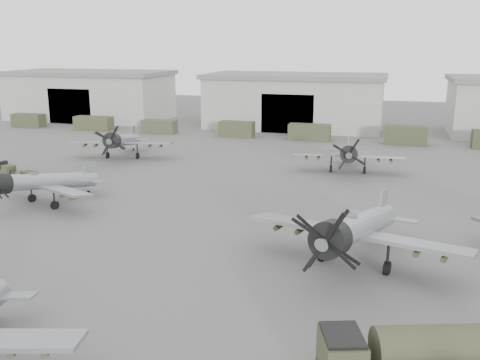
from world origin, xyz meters
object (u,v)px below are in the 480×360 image
object	(u,v)px
aircraft_far_1	(348,153)
fuel_tanker	(406,354)
tug_trailer	(15,171)
aircraft_mid_2	(355,230)
ground_crew	(13,177)
aircraft_mid_1	(40,182)
aircraft_far_0	(121,140)

from	to	relation	value
aircraft_far_1	fuel_tanker	size ratio (longest dim) A/B	1.60
fuel_tanker	tug_trailer	size ratio (longest dim) A/B	1.08
aircraft_mid_2	aircraft_far_1	xyz separation A→B (m)	(-2.34, 25.40, -0.37)
tug_trailer	ground_crew	size ratio (longest dim) A/B	3.58
aircraft_far_1	fuel_tanker	bearing A→B (deg)	-86.61
tug_trailer	aircraft_far_1	bearing A→B (deg)	36.02
aircraft_far_1	ground_crew	distance (m)	34.10
tug_trailer	ground_crew	bearing A→B (deg)	-35.17
aircraft_mid_2	aircraft_mid_1	bearing A→B (deg)	-178.22
aircraft_mid_1	tug_trailer	xyz separation A→B (m)	(-9.31, 8.52, -1.56)
aircraft_mid_1	aircraft_far_0	distance (m)	19.51
aircraft_mid_1	aircraft_mid_2	world-z (taller)	aircraft_mid_2
fuel_tanker	ground_crew	bearing A→B (deg)	129.92
aircraft_far_1	ground_crew	bearing A→B (deg)	-159.76
ground_crew	aircraft_mid_2	bearing A→B (deg)	-115.14
aircraft_mid_1	aircraft_far_1	xyz separation A→B (m)	(24.29, 19.21, 0.07)
aircraft_mid_1	tug_trailer	world-z (taller)	aircraft_mid_1
aircraft_mid_1	aircraft_mid_2	bearing A→B (deg)	9.00
aircraft_mid_1	aircraft_far_0	size ratio (longest dim) A/B	0.91
aircraft_mid_2	aircraft_far_0	xyz separation A→B (m)	(-29.16, 25.53, -0.29)
aircraft_far_1	aircraft_mid_2	bearing A→B (deg)	-89.31
aircraft_far_1	fuel_tanker	world-z (taller)	aircraft_far_1
aircraft_mid_1	fuel_tanker	bearing A→B (deg)	-9.03
aircraft_far_0	aircraft_far_1	xyz separation A→B (m)	(26.82, -0.13, -0.09)
aircraft_far_1	tug_trailer	xyz separation A→B (m)	(-33.60, -10.69, -1.63)
ground_crew	fuel_tanker	bearing A→B (deg)	-128.84
tug_trailer	ground_crew	xyz separation A→B (m)	(2.67, -3.61, 0.44)
tug_trailer	ground_crew	distance (m)	4.51
aircraft_mid_1	ground_crew	bearing A→B (deg)	165.59
aircraft_far_1	tug_trailer	size ratio (longest dim) A/B	1.74
aircraft_mid_2	aircraft_far_1	distance (m)	25.51
aircraft_far_1	fuel_tanker	distance (m)	37.36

